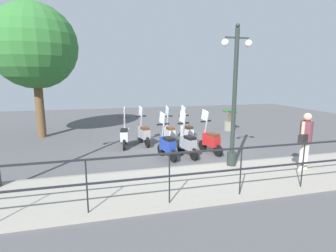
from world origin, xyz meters
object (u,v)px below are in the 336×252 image
at_px(scooter_near_2, 167,145).
at_px(tree_large, 34,47).
at_px(potted_palm, 229,122).
at_px(scooter_far_0, 187,132).
at_px(lamp_post_near, 234,106).
at_px(scooter_far_1, 169,133).
at_px(scooter_far_3, 125,135).
at_px(scooter_near_0, 210,140).
at_px(scooter_far_2, 144,133).
at_px(pedestrian_with_bag, 305,137).
at_px(scooter_near_1, 187,143).

bearing_deg(scooter_near_2, tree_large, 31.16).
bearing_deg(potted_palm, scooter_far_0, 125.06).
height_order(lamp_post_near, scooter_far_1, lamp_post_near).
height_order(scooter_near_2, scooter_far_3, same).
bearing_deg(scooter_far_0, scooter_far_1, 81.74).
distance_m(scooter_near_0, scooter_far_2, 2.73).
height_order(scooter_near_0, scooter_far_0, same).
height_order(scooter_far_0, scooter_far_3, same).
bearing_deg(scooter_far_1, scooter_near_0, -145.95).
xyz_separation_m(scooter_near_2, scooter_far_0, (1.70, -1.24, 0.00)).
relative_size(lamp_post_near, tree_large, 0.68).
height_order(lamp_post_near, potted_palm, lamp_post_near).
distance_m(pedestrian_with_bag, scooter_near_0, 3.10).
bearing_deg(pedestrian_with_bag, scooter_far_3, 24.51).
height_order(tree_large, scooter_far_2, tree_large).
relative_size(scooter_near_2, scooter_far_2, 1.00).
bearing_deg(scooter_near_2, scooter_far_0, -51.24).
xyz_separation_m(scooter_near_2, scooter_far_2, (1.95, 0.47, 0.00)).
relative_size(lamp_post_near, potted_palm, 3.72).
relative_size(potted_palm, scooter_near_2, 0.69).
bearing_deg(potted_palm, lamp_post_near, 153.30).
distance_m(scooter_near_2, scooter_far_1, 1.78).
relative_size(scooter_near_0, scooter_far_1, 1.00).
bearing_deg(scooter_far_0, lamp_post_near, 177.02).
relative_size(scooter_near_2, scooter_far_1, 1.00).
distance_m(pedestrian_with_bag, scooter_far_2, 5.75).
bearing_deg(potted_palm, scooter_near_2, 131.91).
bearing_deg(scooter_far_0, potted_palm, -63.54).
xyz_separation_m(tree_large, scooter_far_0, (-2.81, -5.95, -3.48)).
bearing_deg(scooter_far_1, scooter_near_2, 160.09).
bearing_deg(scooter_far_3, lamp_post_near, -131.24).
xyz_separation_m(scooter_far_0, scooter_far_3, (0.10, 2.48, 0.00)).
height_order(scooter_near_1, scooter_near_2, same).
relative_size(lamp_post_near, scooter_far_3, 2.56).
distance_m(potted_palm, scooter_far_1, 4.26).
bearing_deg(pedestrian_with_bag, lamp_post_near, 41.70).
relative_size(scooter_far_2, scooter_far_3, 1.00).
xyz_separation_m(scooter_far_0, scooter_far_1, (-0.00, 0.72, 0.00)).
bearing_deg(scooter_far_3, scooter_near_1, -123.84).
height_order(potted_palm, scooter_far_2, scooter_far_2).
height_order(scooter_near_1, scooter_far_0, same).
xyz_separation_m(potted_palm, scooter_near_2, (-3.80, 4.23, 0.04)).
height_order(tree_large, scooter_far_3, tree_large).
relative_size(scooter_far_1, scooter_far_2, 1.00).
bearing_deg(scooter_far_2, scooter_near_2, -177.56).
xyz_separation_m(scooter_near_1, scooter_far_2, (1.94, 1.18, 0.00)).
bearing_deg(scooter_far_2, potted_palm, -79.50).
xyz_separation_m(scooter_far_2, scooter_far_3, (-0.16, 0.77, 0.00)).
xyz_separation_m(pedestrian_with_bag, potted_palm, (6.13, -0.92, -0.63)).
xyz_separation_m(tree_large, scooter_near_2, (-4.51, -4.71, -3.48)).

